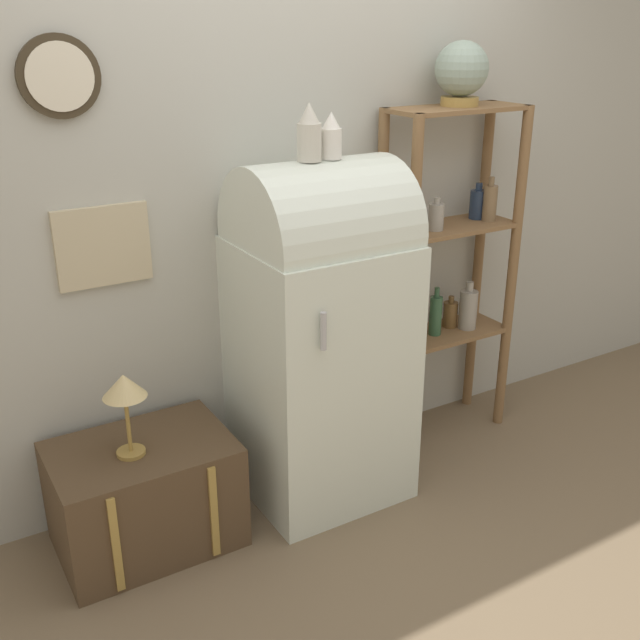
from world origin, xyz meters
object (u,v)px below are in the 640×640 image
(globe, at_px, (461,71))
(desk_lamp, at_px, (125,391))
(vase_left, at_px, (309,134))
(refrigerator, at_px, (320,329))
(vase_center, at_px, (331,137))
(suitcase_trunk, at_px, (145,495))

(globe, xyz_separation_m, desk_lamp, (-1.67, -0.17, -1.07))
(vase_left, bearing_deg, refrigerator, 8.59)
(desk_lamp, bearing_deg, refrigerator, 1.08)
(vase_center, bearing_deg, globe, 11.44)
(globe, distance_m, vase_left, 0.90)
(globe, bearing_deg, suitcase_trunk, -175.44)
(suitcase_trunk, distance_m, vase_left, 1.56)
(globe, height_order, desk_lamp, globe)
(vase_left, bearing_deg, globe, 10.29)
(vase_center, bearing_deg, desk_lamp, -179.38)
(suitcase_trunk, height_order, vase_left, vase_left)
(refrigerator, height_order, globe, globe)
(vase_center, xyz_separation_m, desk_lamp, (-0.90, -0.01, -0.86))
(desk_lamp, bearing_deg, vase_left, 0.56)
(suitcase_trunk, distance_m, vase_center, 1.60)
(globe, relative_size, vase_center, 1.55)
(vase_left, relative_size, desk_lamp, 0.65)
(globe, height_order, vase_left, globe)
(refrigerator, xyz_separation_m, vase_left, (-0.05, -0.01, 0.82))
(desk_lamp, bearing_deg, globe, 5.67)
(suitcase_trunk, relative_size, desk_lamp, 2.07)
(globe, bearing_deg, vase_left, -169.71)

